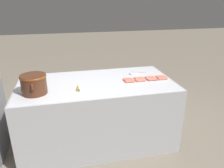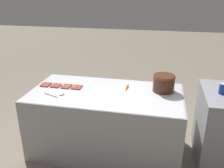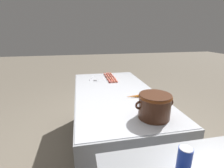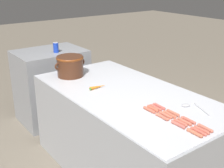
{
  "view_description": "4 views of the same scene",
  "coord_description": "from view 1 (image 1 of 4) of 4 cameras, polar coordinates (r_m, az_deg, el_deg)",
  "views": [
    {
      "loc": [
        -2.53,
        0.38,
        1.85
      ],
      "look_at": [
        -0.12,
        -0.17,
        0.86
      ],
      "focal_mm": 34.97,
      "sensor_mm": 36.0,
      "label": 1
    },
    {
      "loc": [
        2.76,
        0.67,
        2.11
      ],
      "look_at": [
        -0.11,
        0.06,
        0.93
      ],
      "focal_mm": 38.97,
      "sensor_mm": 36.0,
      "label": 2
    },
    {
      "loc": [
        0.43,
        1.92,
        1.58
      ],
      "look_at": [
        0.02,
        -0.1,
        0.92
      ],
      "focal_mm": 26.52,
      "sensor_mm": 36.0,
      "label": 3
    },
    {
      "loc": [
        -1.6,
        -1.93,
        1.87
      ],
      "look_at": [
        -0.06,
        0.15,
        0.91
      ],
      "focal_mm": 47.36,
      "sensor_mm": 36.0,
      "label": 4
    }
  ],
  "objects": [
    {
      "name": "hot_dog_4",
      "position": [
        2.92,
        12.97,
        1.56
      ],
      "size": [
        0.03,
        0.13,
        0.02
      ],
      "color": "#C5594A",
      "rests_on": "griddle_counter"
    },
    {
      "name": "hot_dog_5",
      "position": [
        2.85,
        10.12,
        1.32
      ],
      "size": [
        0.03,
        0.13,
        0.02
      ],
      "color": "#BF5E4B",
      "rests_on": "griddle_counter"
    },
    {
      "name": "hot_dog_7",
      "position": [
        2.76,
        4.54,
        0.89
      ],
      "size": [
        0.03,
        0.13,
        0.02
      ],
      "color": "#CC6047",
      "rests_on": "griddle_counter"
    },
    {
      "name": "carrot",
      "position": [
        2.56,
        -8.87,
        -0.9
      ],
      "size": [
        0.18,
        0.04,
        0.03
      ],
      "color": "orange",
      "rests_on": "griddle_counter"
    },
    {
      "name": "hot_dog_12",
      "position": [
        2.98,
        12.36,
        2.02
      ],
      "size": [
        0.03,
        0.13,
        0.02
      ],
      "color": "#C3644F",
      "rests_on": "griddle_counter"
    },
    {
      "name": "hot_dog_10",
      "position": [
        2.84,
        7.23,
        1.35
      ],
      "size": [
        0.03,
        0.13,
        0.02
      ],
      "color": "#C0654C",
      "rests_on": "griddle_counter"
    },
    {
      "name": "serving_spoon",
      "position": [
        3.06,
        5.65,
        2.88
      ],
      "size": [
        0.14,
        0.26,
        0.02
      ],
      "color": "#B7B7BC",
      "rests_on": "griddle_counter"
    },
    {
      "name": "hot_dog_2",
      "position": [
        2.77,
        7.68,
        0.83
      ],
      "size": [
        0.03,
        0.13,
        0.02
      ],
      "color": "#CD664F",
      "rests_on": "griddle_counter"
    },
    {
      "name": "hot_dog_13",
      "position": [
        2.92,
        9.76,
        1.81
      ],
      "size": [
        0.03,
        0.13,
        0.02
      ],
      "color": "#C75D4C",
      "rests_on": "griddle_counter"
    },
    {
      "name": "hot_dog_14",
      "position": [
        2.87,
        6.93,
        1.63
      ],
      "size": [
        0.03,
        0.13,
        0.02
      ],
      "color": "#C4654E",
      "rests_on": "griddle_counter"
    },
    {
      "name": "hot_dog_0",
      "position": [
        2.89,
        13.24,
        1.3
      ],
      "size": [
        0.03,
        0.13,
        0.02
      ],
      "color": "#C96649",
      "rests_on": "griddle_counter"
    },
    {
      "name": "hot_dog_11",
      "position": [
        2.79,
        4.34,
        1.11
      ],
      "size": [
        0.03,
        0.13,
        0.02
      ],
      "color": "#C7604F",
      "rests_on": "griddle_counter"
    },
    {
      "name": "hot_dog_6",
      "position": [
        2.8,
        7.29,
        1.1
      ],
      "size": [
        0.03,
        0.13,
        0.02
      ],
      "color": "#CA6850",
      "rests_on": "griddle_counter"
    },
    {
      "name": "griddle_counter",
      "position": [
        2.93,
        -3.88,
        -7.33
      ],
      "size": [
        1.0,
        1.95,
        0.86
      ],
      "color": "#9EA0A5",
      "rests_on": "ground_plane"
    },
    {
      "name": "bean_pot",
      "position": [
        2.52,
        -19.77,
        0.22
      ],
      "size": [
        0.35,
        0.28,
        0.22
      ],
      "color": "#472616",
      "rests_on": "griddle_counter"
    },
    {
      "name": "ground_plane",
      "position": [
        3.16,
        -3.68,
        -14.14
      ],
      "size": [
        20.0,
        20.0,
        0.0
      ],
      "primitive_type": "plane",
      "color": "#756B5B"
    },
    {
      "name": "hot_dog_8",
      "position": [
        2.95,
        12.71,
        1.78
      ],
      "size": [
        0.03,
        0.13,
        0.02
      ],
      "color": "#C25C4A",
      "rests_on": "griddle_counter"
    },
    {
      "name": "hot_dog_9",
      "position": [
        2.89,
        9.99,
        1.57
      ],
      "size": [
        0.02,
        0.13,
        0.02
      ],
      "color": "#C9664F",
      "rests_on": "griddle_counter"
    },
    {
      "name": "hot_dog_15",
      "position": [
        2.82,
        4.11,
        1.38
      ],
      "size": [
        0.03,
        0.13,
        0.02
      ],
      "color": "#CC594F",
      "rests_on": "griddle_counter"
    },
    {
      "name": "hot_dog_3",
      "position": [
        2.73,
        4.76,
        0.62
      ],
      "size": [
        0.02,
        0.13,
        0.02
      ],
      "color": "#CA5E48",
      "rests_on": "griddle_counter"
    },
    {
      "name": "hot_dog_1",
      "position": [
        2.83,
        10.57,
        1.09
      ],
      "size": [
        0.03,
        0.13,
        0.02
      ],
      "color": "#BF5E51",
      "rests_on": "griddle_counter"
    }
  ]
}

